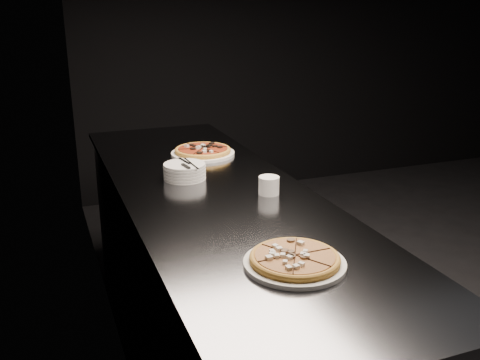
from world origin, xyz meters
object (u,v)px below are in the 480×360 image
object	(u,v)px
pizza_mushroom	(295,260)
pizza_tomato	(203,151)
plate_stack	(185,171)
cutlery	(187,164)
counter	(215,289)
ramekin	(269,185)

from	to	relation	value
pizza_mushroom	pizza_tomato	world-z (taller)	pizza_tomato
pizza_tomato	plate_stack	distance (m)	0.39
pizza_mushroom	cutlery	size ratio (longest dim) A/B	1.54
pizza_mushroom	counter	bearing A→B (deg)	90.37
counter	pizza_mushroom	world-z (taller)	pizza_mushroom
pizza_mushroom	pizza_tomato	bearing A→B (deg)	84.99
pizza_mushroom	plate_stack	xyz separation A→B (m)	(-0.08, 0.90, 0.02)
ramekin	pizza_mushroom	bearing A→B (deg)	-107.02
pizza_mushroom	ramekin	xyz separation A→B (m)	(0.18, 0.59, 0.02)
counter	ramekin	world-z (taller)	ramekin
plate_stack	counter	bearing A→B (deg)	-67.70
pizza_tomato	ramekin	xyz separation A→B (m)	(0.07, -0.65, 0.02)
plate_stack	pizza_tomato	bearing A→B (deg)	61.16
pizza_mushroom	ramekin	distance (m)	0.62
cutlery	pizza_tomato	bearing A→B (deg)	54.30
pizza_tomato	plate_stack	size ratio (longest dim) A/B	1.77
counter	plate_stack	world-z (taller)	plate_stack
cutlery	plate_stack	bearing A→B (deg)	108.89
cutlery	ramekin	distance (m)	0.39
cutlery	counter	bearing A→B (deg)	-76.89
cutlery	ramekin	xyz separation A→B (m)	(0.25, -0.30, -0.03)
ramekin	counter	bearing A→B (deg)	144.14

